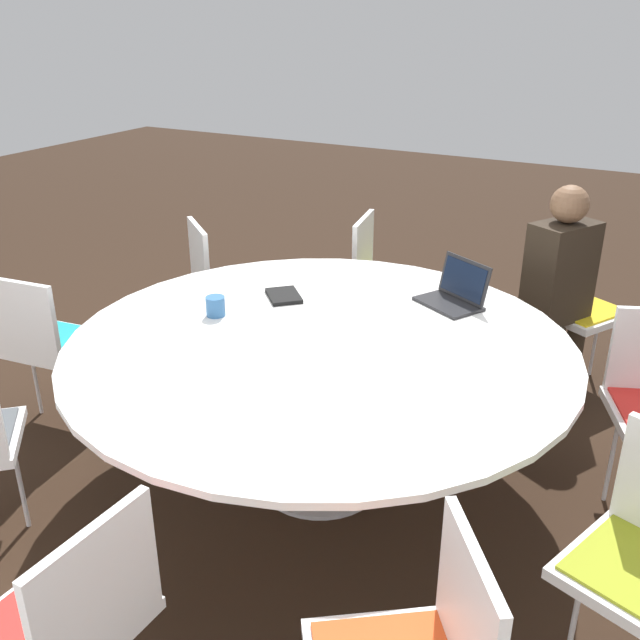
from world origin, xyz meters
The scene contains 11 objects.
ground_plane centered at (0.00, 0.00, 0.00)m, with size 16.00×16.00×0.00m, color black.
conference_table centered at (0.00, 0.00, 0.66)m, with size 2.21×2.21×0.74m.
chair_0 centered at (-0.80, -1.60, 0.53)m, with size 0.58×0.59×0.88m.
chair_1 centered at (0.34, -1.45, 0.53)m, with size 0.49×0.51×0.88m.
chair_2 centered at (1.19, -0.90, 0.53)m, with size 0.61×0.60×0.88m.
chair_3 centered at (1.47, 0.24, 0.53)m, with size 0.49×0.47×0.88m.
chair_5 centered at (-0.02, 1.49, 0.53)m, with size 0.43×0.45×0.88m.
person_0 centered at (-0.76, -1.35, 0.72)m, with size 0.37×0.42×1.23m.
laptop centered at (-0.38, -0.69, 0.79)m, with size 0.38×0.34×0.21m.
spiral_notebook centered at (0.40, -0.36, 0.75)m, with size 0.25×0.26×0.02m.
coffee_cup centered at (0.56, -0.01, 0.79)m, with size 0.09×0.09×0.09m.
Camera 1 is at (-1.33, 2.46, 2.08)m, focal length 40.00 mm.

